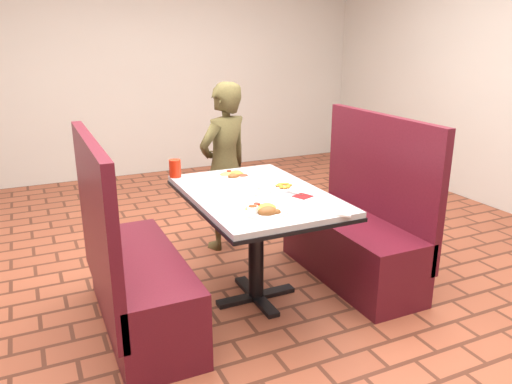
# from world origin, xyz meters

# --- Properties ---
(dining_table) EXTENTS (0.81, 1.21, 0.75)m
(dining_table) POSITION_xyz_m (0.00, 0.00, 0.65)
(dining_table) COLOR #ABAEB0
(dining_table) RESTS_ON ground
(booth_bench_left) EXTENTS (0.47, 1.20, 1.17)m
(booth_bench_left) POSITION_xyz_m (-0.80, 0.00, 0.33)
(booth_bench_left) COLOR #571420
(booth_bench_left) RESTS_ON ground
(booth_bench_right) EXTENTS (0.47, 1.20, 1.17)m
(booth_bench_right) POSITION_xyz_m (0.80, 0.00, 0.33)
(booth_bench_right) COLOR #571420
(booth_bench_right) RESTS_ON ground
(diner_person) EXTENTS (0.58, 0.49, 1.35)m
(diner_person) POSITION_xyz_m (0.15, 0.92, 0.68)
(diner_person) COLOR brown
(diner_person) RESTS_ON ground
(near_dinner_plate) EXTENTS (0.25, 0.25, 0.08)m
(near_dinner_plate) POSITION_xyz_m (-0.12, -0.37, 0.78)
(near_dinner_plate) COLOR white
(near_dinner_plate) RESTS_ON dining_table
(far_dinner_plate) EXTENTS (0.24, 0.24, 0.06)m
(far_dinner_plate) POSITION_xyz_m (0.01, 0.38, 0.77)
(far_dinner_plate) COLOR white
(far_dinner_plate) RESTS_ON dining_table
(plantain_plate) EXTENTS (0.17, 0.17, 0.03)m
(plantain_plate) POSITION_xyz_m (0.20, -0.01, 0.76)
(plantain_plate) COLOR white
(plantain_plate) RESTS_ON dining_table
(maroon_napkin) EXTENTS (0.13, 0.13, 0.00)m
(maroon_napkin) POSITION_xyz_m (0.22, -0.20, 0.75)
(maroon_napkin) COLOR maroon
(maroon_napkin) RESTS_ON dining_table
(spoon_utensil) EXTENTS (0.07, 0.12, 0.00)m
(spoon_utensil) POSITION_xyz_m (0.19, -0.13, 0.76)
(spoon_utensil) COLOR silver
(spoon_utensil) RESTS_ON dining_table
(red_tumbler) EXTENTS (0.08, 0.08, 0.12)m
(red_tumbler) POSITION_xyz_m (-0.36, 0.56, 0.81)
(red_tumbler) COLOR #B9200C
(red_tumbler) RESTS_ON dining_table
(paper_napkin) EXTENTS (0.25, 0.24, 0.01)m
(paper_napkin) POSITION_xyz_m (0.24, -0.52, 0.76)
(paper_napkin) COLOR white
(paper_napkin) RESTS_ON dining_table
(knife_utensil) EXTENTS (0.06, 0.18, 0.00)m
(knife_utensil) POSITION_xyz_m (-0.06, -0.34, 0.76)
(knife_utensil) COLOR silver
(knife_utensil) RESTS_ON dining_table
(fork_utensil) EXTENTS (0.04, 0.13, 0.00)m
(fork_utensil) POSITION_xyz_m (-0.07, -0.34, 0.76)
(fork_utensil) COLOR silver
(fork_utensil) RESTS_ON dining_table
(lettuce_shreds) EXTENTS (0.28, 0.32, 0.00)m
(lettuce_shreds) POSITION_xyz_m (0.04, 0.06, 0.75)
(lettuce_shreds) COLOR #8BBF4C
(lettuce_shreds) RESTS_ON dining_table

